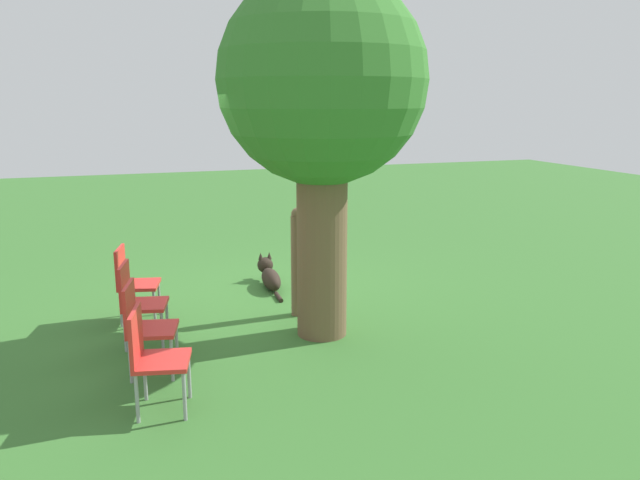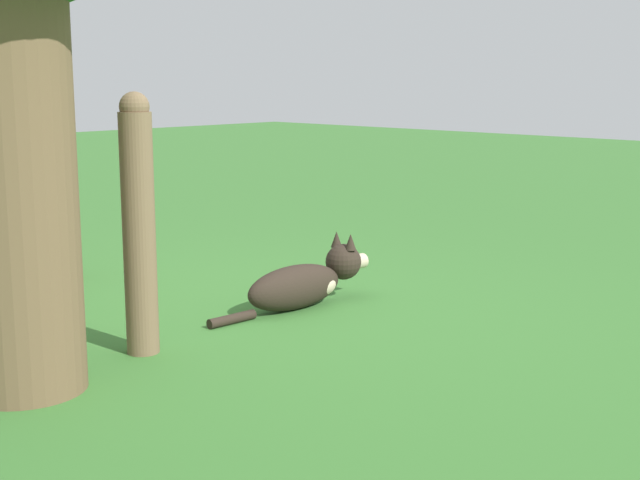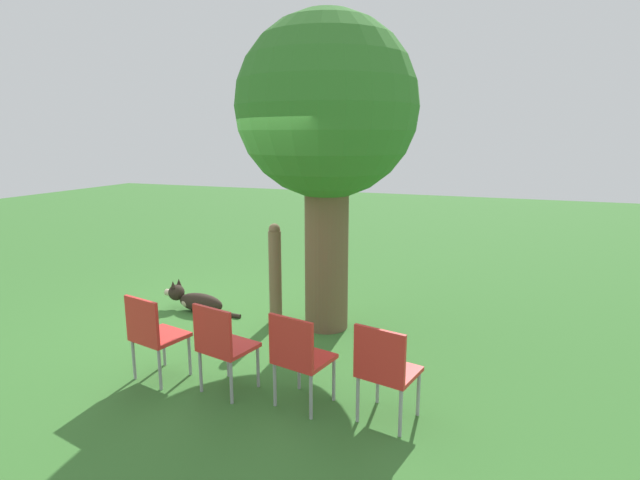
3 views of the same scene
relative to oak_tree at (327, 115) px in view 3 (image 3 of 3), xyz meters
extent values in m
plane|color=#38702D|center=(0.22, -1.04, -2.55)|extent=(30.00, 30.00, 0.00)
cylinder|color=brown|center=(0.00, 0.00, -1.51)|extent=(0.52, 0.52, 2.07)
sphere|color=#387A2D|center=(0.00, 0.00, 0.10)|extent=(2.08, 2.08, 2.08)
ellipsoid|color=#2D231C|center=(0.10, -1.75, -2.42)|extent=(0.26, 0.69, 0.26)
ellipsoid|color=#C6B293|center=(0.10, -1.94, -2.43)|extent=(0.20, 0.25, 0.16)
sphere|color=#2D231C|center=(0.08, -2.15, -2.33)|extent=(0.23, 0.23, 0.22)
cylinder|color=#C6B293|center=(0.08, -2.28, -2.34)|extent=(0.10, 0.10, 0.09)
cone|color=#2D231C|center=(0.14, -2.15, -2.20)|extent=(0.07, 0.07, 0.10)
cone|color=#2D231C|center=(0.02, -2.15, -2.20)|extent=(0.07, 0.07, 0.10)
cylinder|color=#2D231C|center=(0.13, -1.29, -2.52)|extent=(0.07, 0.31, 0.06)
cylinder|color=brown|center=(0.06, -0.66, -1.96)|extent=(0.16, 0.16, 1.17)
sphere|color=brown|center=(0.06, -0.66, -1.35)|extent=(0.14, 0.14, 0.14)
cube|color=red|center=(1.81, -1.05, -2.13)|extent=(0.51, 0.52, 0.04)
cube|color=red|center=(2.00, -1.09, -1.90)|extent=(0.13, 0.44, 0.41)
cylinder|color=#99999E|center=(1.59, -1.20, -2.35)|extent=(0.03, 0.03, 0.40)
cylinder|color=#99999E|center=(1.67, -0.82, -2.35)|extent=(0.03, 0.03, 0.40)
cylinder|color=#99999E|center=(1.94, -1.27, -2.35)|extent=(0.03, 0.03, 0.40)
cylinder|color=#99999E|center=(2.02, -0.90, -2.35)|extent=(0.03, 0.03, 0.40)
cube|color=red|center=(1.79, -0.31, -2.13)|extent=(0.51, 0.52, 0.04)
cube|color=red|center=(1.98, -0.35, -1.90)|extent=(0.13, 0.44, 0.41)
cylinder|color=#99999E|center=(1.57, -0.45, -2.35)|extent=(0.03, 0.03, 0.40)
cylinder|color=#99999E|center=(1.65, -0.08, -2.35)|extent=(0.03, 0.03, 0.40)
cylinder|color=#99999E|center=(1.92, -0.53, -2.35)|extent=(0.03, 0.03, 0.40)
cylinder|color=#99999E|center=(2.01, -0.16, -2.35)|extent=(0.03, 0.03, 0.40)
cube|color=red|center=(1.77, 0.44, -2.13)|extent=(0.51, 0.52, 0.04)
cube|color=red|center=(1.96, 0.40, -1.90)|extent=(0.13, 0.44, 0.41)
cylinder|color=#99999E|center=(1.55, 0.29, -2.35)|extent=(0.03, 0.03, 0.40)
cylinder|color=#99999E|center=(1.64, 0.66, -2.35)|extent=(0.03, 0.03, 0.40)
cylinder|color=#99999E|center=(1.90, 0.21, -2.35)|extent=(0.03, 0.03, 0.40)
cylinder|color=#99999E|center=(1.99, 0.58, -2.35)|extent=(0.03, 0.03, 0.40)
cube|color=red|center=(1.75, 1.18, -2.13)|extent=(0.51, 0.52, 0.04)
cube|color=red|center=(1.94, 1.14, -1.90)|extent=(0.13, 0.44, 0.41)
cylinder|color=#99999E|center=(1.54, 1.04, -2.35)|extent=(0.03, 0.03, 0.40)
cylinder|color=#99999E|center=(1.62, 1.41, -2.35)|extent=(0.03, 0.03, 0.40)
cylinder|color=#99999E|center=(1.89, 0.96, -2.35)|extent=(0.03, 0.03, 0.40)
cylinder|color=#99999E|center=(1.97, 1.33, -2.35)|extent=(0.03, 0.03, 0.40)
camera|label=1|loc=(2.07, 5.96, -0.10)|focal=35.00mm
camera|label=2|loc=(-3.46, 1.79, -1.20)|focal=50.00mm
camera|label=3|loc=(5.49, 1.99, -0.24)|focal=28.00mm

